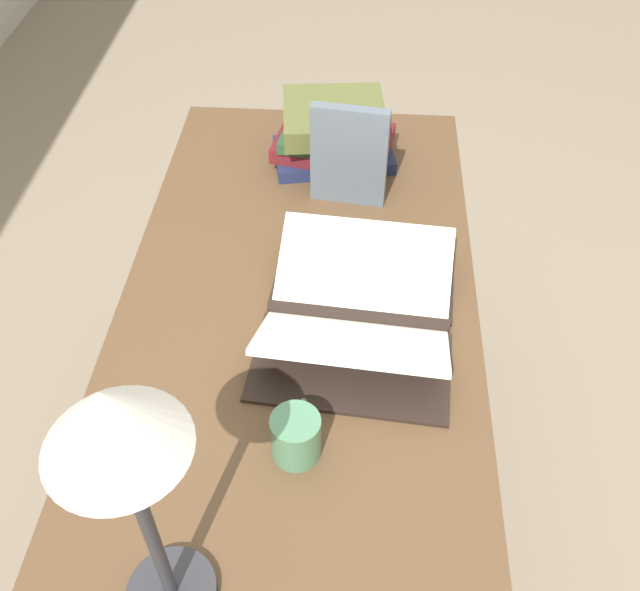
{
  "coord_description": "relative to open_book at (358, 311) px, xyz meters",
  "views": [
    {
      "loc": [
        -0.86,
        -0.11,
        1.75
      ],
      "look_at": [
        0.02,
        -0.05,
        0.84
      ],
      "focal_mm": 40.0,
      "sensor_mm": 36.0,
      "label": 1
    }
  ],
  "objects": [
    {
      "name": "ground_plane",
      "position": [
        -0.04,
        0.12,
        -0.79
      ],
      "size": [
        12.0,
        12.0,
        0.0
      ],
      "primitive_type": "plane",
      "color": "gray"
    },
    {
      "name": "reading_desk",
      "position": [
        -0.04,
        0.12,
        -0.13
      ],
      "size": [
        1.54,
        0.69,
        0.76
      ],
      "color": "brown",
      "rests_on": "ground_plane"
    },
    {
      "name": "open_book",
      "position": [
        0.0,
        0.0,
        0.0
      ],
      "size": [
        0.46,
        0.38,
        0.1
      ],
      "rotation": [
        0.0,
        0.0,
        -0.08
      ],
      "color": "black",
      "rests_on": "reading_desk"
    },
    {
      "name": "book_stack_tall",
      "position": [
        0.51,
        0.07,
        0.04
      ],
      "size": [
        0.24,
        0.3,
        0.14
      ],
      "color": "#1E284C",
      "rests_on": "reading_desk"
    },
    {
      "name": "book_standing_upright",
      "position": [
        0.37,
        0.03,
        0.09
      ],
      "size": [
        0.05,
        0.16,
        0.23
      ],
      "rotation": [
        0.0,
        0.0,
        -0.13
      ],
      "color": "slate",
      "rests_on": "reading_desk"
    },
    {
      "name": "reading_lamp",
      "position": [
        -0.52,
        0.24,
        0.34
      ],
      "size": [
        0.15,
        0.15,
        0.46
      ],
      "color": "#2D2D33",
      "rests_on": "reading_desk"
    },
    {
      "name": "coffee_mug",
      "position": [
        -0.28,
        0.09,
        0.01
      ],
      "size": [
        0.11,
        0.08,
        0.08
      ],
      "rotation": [
        0.0,
        0.0,
        6.17
      ],
      "color": "#4C7F5B",
      "rests_on": "reading_desk"
    }
  ]
}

